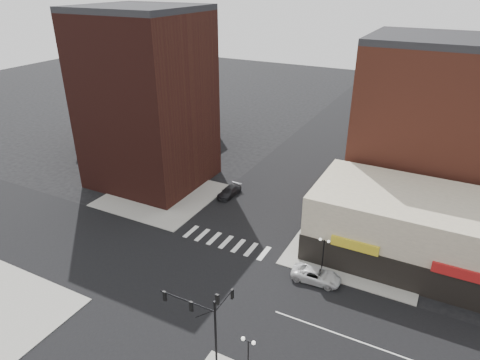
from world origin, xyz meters
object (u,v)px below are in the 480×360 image
at_px(traffic_signal, 207,315).
at_px(street_lamp_se_a, 248,349).
at_px(street_lamp_ne, 324,247).
at_px(dark_sedan_north, 229,192).
at_px(white_suv, 316,275).

bearing_deg(traffic_signal, street_lamp_se_a, -2.57).
bearing_deg(street_lamp_ne, dark_sedan_north, 147.89).
distance_m(street_lamp_se_a, street_lamp_ne, 16.03).
relative_size(street_lamp_ne, dark_sedan_north, 0.89).
xyz_separation_m(street_lamp_se_a, white_suv, (0.95, 14.28, -2.57)).
relative_size(street_lamp_ne, white_suv, 0.80).
distance_m(street_lamp_se_a, white_suv, 14.54).
bearing_deg(white_suv, street_lamp_se_a, 172.44).
distance_m(street_lamp_ne, white_suv, 3.09).
bearing_deg(street_lamp_se_a, white_suv, 86.18).
distance_m(traffic_signal, white_suv, 15.47).
bearing_deg(traffic_signal, white_suv, 71.51).
relative_size(traffic_signal, street_lamp_ne, 1.87).
height_order(street_lamp_se_a, white_suv, street_lamp_se_a).
distance_m(traffic_signal, street_lamp_ne, 16.62).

